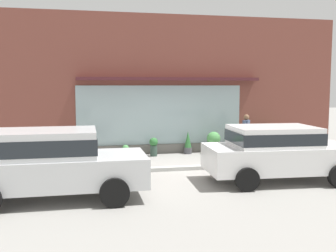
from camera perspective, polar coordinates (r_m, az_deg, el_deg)
ground_plane at (r=12.61m, az=3.05°, el=-6.19°), size 60.00×60.00×0.00m
curb_strip at (r=12.41m, az=3.29°, el=-6.11°), size 14.00×0.24×0.12m
storefront at (r=15.43m, az=0.05°, el=5.86°), size 14.00×0.81×5.37m
fire_hydrant at (r=14.06m, az=9.05°, el=-3.08°), size 0.41×0.38×0.94m
pedestrian_with_handbag at (r=14.82m, az=11.29°, el=-0.88°), size 0.51×0.57×1.58m
parked_car_white at (r=11.19m, az=15.62°, el=-3.42°), size 4.14×2.14×1.53m
parked_car_silver at (r=9.44m, az=-16.76°, el=-4.83°), size 4.23×1.99×1.63m
potted_plant_window_center at (r=14.52m, az=-14.53°, el=-2.82°), size 0.26×0.26×1.02m
potted_plant_window_right at (r=14.70m, az=-2.11°, el=-2.91°), size 0.32×0.32×0.70m
potted_plant_by_entrance at (r=16.29m, az=14.45°, el=-1.84°), size 0.59×0.59×0.93m
potted_plant_corner_tall at (r=15.23m, az=2.92°, el=-2.48°), size 0.31×0.31×0.88m
potted_plant_trailing_edge at (r=14.87m, az=-6.20°, el=-3.52°), size 0.26×0.26×0.42m
potted_plant_window_left at (r=15.71m, az=11.80°, el=-2.28°), size 0.65×0.65×0.83m
potted_plant_near_hydrant at (r=15.20m, az=6.66°, el=-2.19°), size 0.53×0.53×0.87m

